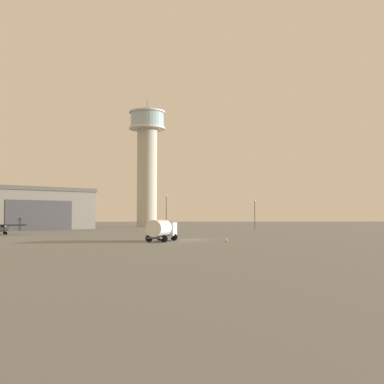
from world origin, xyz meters
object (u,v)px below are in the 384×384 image
airplane_black (0,228)px  truck_fuel_tanker_white (161,229)px  traffic_cone_near_left (226,240)px  control_tower (147,158)px  light_post_west (255,212)px  light_post_east (166,209)px

airplane_black → truck_fuel_tanker_white: bearing=-129.2°
traffic_cone_near_left → control_tower: bearing=100.3°
truck_fuel_tanker_white → control_tower: bearing=23.1°
control_tower → traffic_cone_near_left: bearing=-79.7°
control_tower → airplane_black: (-24.70, -57.49, -20.66)m
airplane_black → light_post_west: (53.39, 26.43, 3.29)m
control_tower → light_post_west: (28.69, -31.06, -17.37)m
truck_fuel_tanker_white → airplane_black: bearing=71.4°
light_post_east → traffic_cone_near_left: size_ratio=13.09×
airplane_black → traffic_cone_near_left: (39.69, -25.40, -0.98)m
control_tower → light_post_east: control_tower is taller
light_post_west → traffic_cone_near_left: light_post_west is taller
light_post_west → light_post_east: bearing=-177.3°
truck_fuel_tanker_white → light_post_west: bearing=-5.6°
light_post_west → light_post_east: (-22.30, -1.03, 0.59)m
airplane_black → light_post_east: size_ratio=1.09×
truck_fuel_tanker_white → traffic_cone_near_left: (8.99, -1.89, -1.36)m
airplane_black → truck_fuel_tanker_white: size_ratio=1.34×
light_post_west → control_tower: bearing=132.7°
control_tower → light_post_west: size_ratio=5.38×
traffic_cone_near_left → light_post_west: bearing=75.2°
truck_fuel_tanker_white → light_post_west: size_ratio=0.93×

